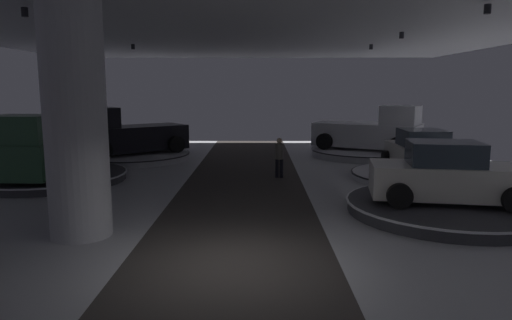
# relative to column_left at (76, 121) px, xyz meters

# --- Properties ---
(ground) EXTENTS (24.00, 44.00, 0.06)m
(ground) POSITION_rel_column_left_xyz_m (3.69, -1.89, -2.77)
(ground) COLOR #B2B2B7
(column_left) EXTENTS (1.43, 1.43, 5.50)m
(column_left) POSITION_rel_column_left_xyz_m (0.00, 0.00, 0.00)
(column_left) COLOR silver
(column_left) RESTS_ON ground
(display_platform_far_right) EXTENTS (5.26, 5.26, 0.24)m
(display_platform_far_right) POSITION_rel_column_left_xyz_m (10.56, 7.06, -2.61)
(display_platform_far_right) COLOR silver
(display_platform_far_right) RESTS_ON ground
(display_car_far_right) EXTENTS (2.36, 4.30, 1.71)m
(display_car_far_right) POSITION_rel_column_left_xyz_m (10.56, 7.03, -1.74)
(display_car_far_right) COLOR silver
(display_car_far_right) RESTS_ON display_platform_far_right
(display_platform_deep_left) EXTENTS (5.68, 5.68, 0.32)m
(display_platform_deep_left) POSITION_rel_column_left_xyz_m (-2.04, 11.92, -2.57)
(display_platform_deep_left) COLOR #B7B7BC
(display_platform_deep_left) RESTS_ON ground
(pickup_truck_deep_left) EXTENTS (5.47, 4.92, 2.30)m
(pickup_truck_deep_left) POSITION_rel_column_left_xyz_m (-2.29, 11.72, -1.49)
(pickup_truck_deep_left) COLOR black
(pickup_truck_deep_left) RESTS_ON display_platform_deep_left
(display_platform_far_left) EXTENTS (5.68, 5.68, 0.32)m
(display_platform_far_left) POSITION_rel_column_left_xyz_m (-3.70, 6.51, -2.57)
(display_platform_far_left) COLOR #333338
(display_platform_far_left) RESTS_ON ground
(pickup_truck_far_left) EXTENTS (2.75, 5.35, 2.30)m
(pickup_truck_far_left) POSITION_rel_column_left_xyz_m (-3.70, 6.19, -1.50)
(pickup_truck_far_left) COLOR #2D5638
(pickup_truck_far_left) RESTS_ON display_platform_far_left
(display_platform_deep_right) EXTENTS (5.68, 5.68, 0.37)m
(display_platform_deep_right) POSITION_rel_column_left_xyz_m (9.87, 13.13, -2.55)
(display_platform_deep_right) COLOR #B7B7BC
(display_platform_deep_right) RESTS_ON ground
(pickup_truck_deep_right) EXTENTS (5.64, 4.54, 2.30)m
(pickup_truck_deep_right) POSITION_rel_column_left_xyz_m (10.15, 12.97, -1.45)
(pickup_truck_deep_right) COLOR silver
(pickup_truck_deep_right) RESTS_ON display_platform_deep_right
(display_platform_mid_right) EXTENTS (5.59, 5.59, 0.35)m
(display_platform_mid_right) POSITION_rel_column_left_xyz_m (9.57, 1.96, -2.56)
(display_platform_mid_right) COLOR #333338
(display_platform_mid_right) RESTS_ON ground
(display_car_mid_right) EXTENTS (4.44, 2.77, 1.71)m
(display_car_mid_right) POSITION_rel_column_left_xyz_m (9.54, 1.97, -1.64)
(display_car_mid_right) COLOR silver
(display_car_mid_right) RESTS_ON display_platform_mid_right
(visitor_walking_near) EXTENTS (0.32, 0.32, 1.59)m
(visitor_walking_near) POSITION_rel_column_left_xyz_m (5.08, 7.25, -1.84)
(visitor_walking_near) COLOR black
(visitor_walking_near) RESTS_ON ground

